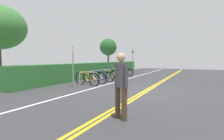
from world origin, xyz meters
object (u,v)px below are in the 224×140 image
at_px(bicycle_2, 103,76).
at_px(bicycle_6, 122,72).
at_px(bicycle_0, 87,79).
at_px(tree_mid, 108,47).
at_px(bicycle_5, 116,73).
at_px(bicycle_3, 109,75).
at_px(bike_rack, 110,71).
at_px(bicycle_4, 114,74).
at_px(bicycle_1, 95,77).
at_px(sign_post_far, 133,60).
at_px(sign_post_near, 73,63).
at_px(bicycle_7, 126,72).
at_px(pedestrian, 121,81).

relative_size(bicycle_2, bicycle_6, 0.96).
height_order(bicycle_0, tree_mid, tree_mid).
distance_m(bicycle_5, bicycle_6, 0.97).
bearing_deg(bicycle_3, bicycle_2, -178.23).
distance_m(bicycle_2, bicycle_3, 0.89).
relative_size(bike_rack, bicycle_0, 4.02).
xyz_separation_m(bicycle_3, bicycle_6, (2.74, 0.13, 0.02)).
bearing_deg(bicycle_0, bicycle_5, 3.09).
xyz_separation_m(bike_rack, bicycle_4, (0.45, -0.06, -0.25)).
bearing_deg(bike_rack, bicycle_1, -177.35).
xyz_separation_m(bicycle_2, bicycle_3, (0.88, 0.03, 0.01)).
bearing_deg(bicycle_5, bicycle_0, -176.91).
bearing_deg(tree_mid, sign_post_far, -127.91).
distance_m(bike_rack, bicycle_6, 2.31).
bearing_deg(tree_mid, bicycle_2, -154.06).
xyz_separation_m(bicycle_4, sign_post_far, (3.55, -0.23, 1.08)).
distance_m(bicycle_3, bicycle_5, 1.79).
bearing_deg(bicycle_5, bicycle_3, -172.16).
relative_size(bicycle_4, bicycle_6, 0.96).
height_order(bicycle_2, tree_mid, tree_mid).
bearing_deg(sign_post_near, bicycle_3, -1.62).
relative_size(bicycle_7, sign_post_far, 0.70).
xyz_separation_m(sign_post_far, tree_mid, (3.44, 4.42, 1.51)).
xyz_separation_m(bicycle_1, bicycle_7, (5.47, 0.13, -0.03)).
distance_m(bicycle_2, bicycle_5, 2.67).
height_order(bicycle_7, tree_mid, tree_mid).
relative_size(bicycle_0, sign_post_far, 0.78).
height_order(pedestrian, sign_post_near, sign_post_near).
bearing_deg(pedestrian, tree_mid, 29.16).
relative_size(bicycle_3, bicycle_5, 1.03).
distance_m(bicycle_3, bicycle_4, 0.89).
distance_m(bicycle_7, pedestrian, 11.44).
distance_m(bike_rack, pedestrian, 8.51).
bearing_deg(sign_post_far, bicycle_2, 178.34).
distance_m(bicycle_1, tree_mid, 10.89).
height_order(bicycle_2, pedestrian, pedestrian).
relative_size(bicycle_2, sign_post_near, 0.81).
relative_size(bike_rack, bicycle_3, 4.13).
xyz_separation_m(bicycle_7, sign_post_near, (-7.40, -0.04, 0.99)).
xyz_separation_m(bike_rack, bicycle_7, (3.21, 0.03, -0.26)).
bearing_deg(bicycle_2, bicycle_0, 178.96).
distance_m(bicycle_0, bicycle_6, 5.39).
xyz_separation_m(bicycle_6, sign_post_far, (1.70, -0.31, 1.03)).
distance_m(bicycle_4, tree_mid, 8.55).
relative_size(bicycle_4, bicycle_5, 1.00).
bearing_deg(bicycle_0, bicycle_3, -0.10).
height_order(bicycle_7, sign_post_far, sign_post_far).
relative_size(sign_post_near, sign_post_far, 0.93).
height_order(bicycle_5, pedestrian, pedestrian).
xyz_separation_m(bicycle_2, tree_mid, (8.77, 4.26, 2.57)).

